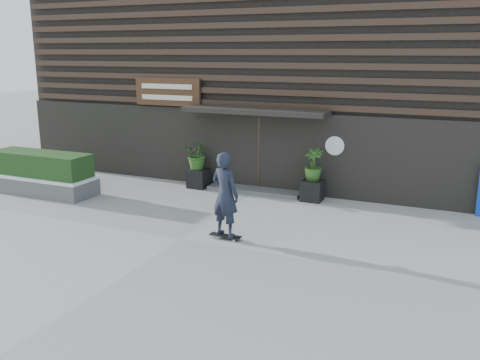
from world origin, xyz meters
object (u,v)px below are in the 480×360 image
at_px(planter_pot_left, 198,178).
at_px(raised_bed, 43,185).
at_px(planter_pot_right, 312,191).
at_px(skateboarder, 225,195).

distance_m(planter_pot_left, raised_bed, 4.85).
height_order(planter_pot_right, raised_bed, planter_pot_right).
distance_m(planter_pot_left, skateboarder, 4.96).
bearing_deg(planter_pot_left, skateboarder, -54.43).
distance_m(planter_pot_right, skateboarder, 4.17).
xyz_separation_m(raised_bed, skateboarder, (6.96, -1.42, 0.84)).
bearing_deg(raised_bed, planter_pot_right, 17.90).
distance_m(planter_pot_left, planter_pot_right, 3.80).
xyz_separation_m(planter_pot_left, skateboarder, (2.85, -3.98, 0.79)).
xyz_separation_m(planter_pot_left, planter_pot_right, (3.80, 0.00, 0.00)).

